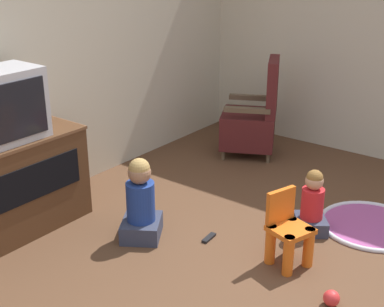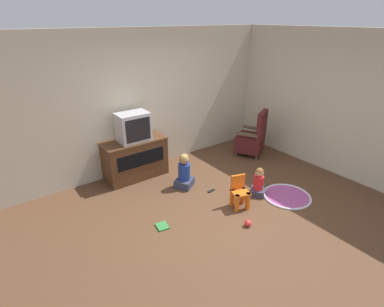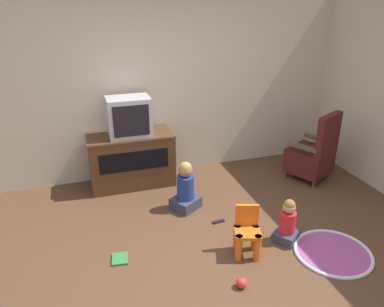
# 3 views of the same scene
# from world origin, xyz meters

# --- Properties ---
(ground_plane) EXTENTS (30.00, 30.00, 0.00)m
(ground_plane) POSITION_xyz_m (0.00, 0.00, 0.00)
(ground_plane) COLOR brown
(wall_back) EXTENTS (5.82, 0.12, 2.68)m
(wall_back) POSITION_xyz_m (-0.09, 2.24, 1.34)
(wall_back) COLOR beige
(wall_back) RESTS_ON ground_plane
(wall_right) EXTENTS (0.12, 5.30, 2.68)m
(wall_right) POSITION_xyz_m (2.76, -0.35, 1.34)
(wall_right) COLOR beige
(wall_right) RESTS_ON ground_plane
(tv_cabinet) EXTENTS (1.18, 0.54, 0.76)m
(tv_cabinet) POSITION_xyz_m (-0.53, 1.90, 0.39)
(tv_cabinet) COLOR #4C2D19
(tv_cabinet) RESTS_ON ground_plane
(television) EXTENTS (0.57, 0.40, 0.53)m
(television) POSITION_xyz_m (-0.53, 1.86, 1.02)
(television) COLOR #B7B7BC
(television) RESTS_ON tv_cabinet
(black_armchair) EXTENTS (0.73, 0.74, 1.03)m
(black_armchair) POSITION_xyz_m (2.01, 1.27, 0.38)
(black_armchair) COLOR brown
(black_armchair) RESTS_ON ground_plane
(yellow_kid_chair) EXTENTS (0.33, 0.32, 0.53)m
(yellow_kid_chair) POSITION_xyz_m (0.36, -0.03, 0.22)
(yellow_kid_chair) COLOR orange
(yellow_kid_chair) RESTS_ON ground_plane
(play_mat) EXTENTS (0.82, 0.82, 0.04)m
(play_mat) POSITION_xyz_m (1.23, -0.32, 0.01)
(play_mat) COLOR #A54C8C
(play_mat) RESTS_ON ground_plane
(child_watching_left) EXTENTS (0.43, 0.42, 0.65)m
(child_watching_left) POSITION_xyz_m (0.01, 1.03, 0.28)
(child_watching_left) COLOR #33384C
(child_watching_left) RESTS_ON ground_plane
(child_watching_center) EXTENTS (0.35, 0.34, 0.52)m
(child_watching_center) POSITION_xyz_m (0.87, 0.04, 0.22)
(child_watching_center) COLOR #33384C
(child_watching_center) RESTS_ON ground_plane
(toy_ball) EXTENTS (0.10, 0.10, 0.10)m
(toy_ball) POSITION_xyz_m (0.10, -0.48, 0.05)
(toy_ball) COLOR red
(toy_ball) RESTS_ON ground_plane
(book) EXTENTS (0.19, 0.21, 0.02)m
(book) POSITION_xyz_m (-0.94, 0.26, 0.01)
(book) COLOR #337F3D
(book) RESTS_ON ground_plane
(remote_control) EXTENTS (0.15, 0.06, 0.02)m
(remote_control) POSITION_xyz_m (0.29, 0.60, 0.01)
(remote_control) COLOR black
(remote_control) RESTS_ON ground_plane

